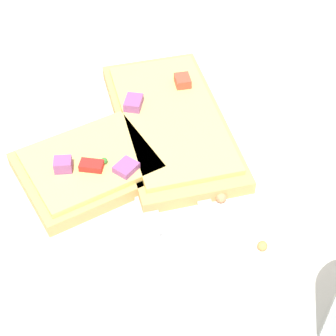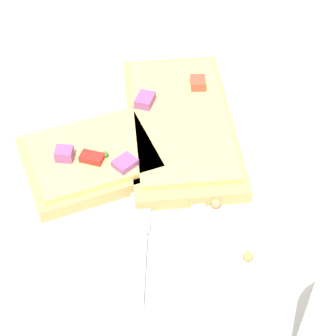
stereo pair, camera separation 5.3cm
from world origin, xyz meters
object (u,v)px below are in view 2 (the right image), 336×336
Objects in this scene: pizza_slice_corner at (93,158)px; fork at (198,187)px; knife at (139,225)px; pizza_slice_main at (180,122)px; plate at (168,179)px; napkin at (189,56)px.

fork is at bearing 140.39° from pizza_slice_corner.
pizza_slice_main is (0.03, 0.13, 0.01)m from knife.
plate is 0.07m from pizza_slice_main.
fork is 1.40× the size of pizza_slice_corner.
knife is at bearing -95.72° from napkin.
fork reaches higher than plate.
pizza_slice_corner is (-0.08, -0.06, 0.00)m from pizza_slice_main.
plate is 1.83× the size of pizza_slice_corner.
pizza_slice_main is at bearing -90.30° from napkin.
fork is 1.50× the size of napkin.
pizza_slice_main is (0.01, 0.07, 0.02)m from plate.
plate is at bearing -92.04° from napkin.
napkin is (0.08, 0.20, -0.02)m from pizza_slice_corner.
plate is 0.21m from napkin.
knife is at bearing 157.36° from pizza_slice_main.
knife is 0.85× the size of pizza_slice_main.
napkin is at bearing -11.34° from pizza_slice_main.
pizza_slice_main reaches higher than knife.
pizza_slice_corner is at bearing 73.65° from fork.
pizza_slice_corner reaches higher than knife.
pizza_slice_corner reaches higher than napkin.
fork is at bearing -48.85° from knife.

